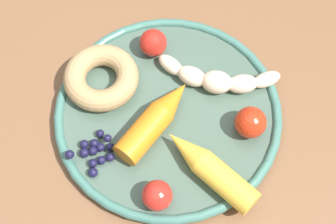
% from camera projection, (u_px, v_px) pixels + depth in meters
% --- Properties ---
extents(dining_table, '(1.10, 0.97, 0.75)m').
position_uv_depth(dining_table, '(137.00, 145.00, 0.72)').
color(dining_table, brown).
rests_on(dining_table, ground_plane).
extents(plate, '(0.29, 0.29, 0.02)m').
position_uv_depth(plate, '(168.00, 113.00, 0.64)').
color(plate, '#435B4C').
rests_on(plate, dining_table).
extents(banana, '(0.16, 0.08, 0.03)m').
position_uv_depth(banana, '(217.00, 79.00, 0.65)').
color(banana, beige).
rests_on(banana, plate).
extents(carrot_orange, '(0.05, 0.13, 0.03)m').
position_uv_depth(carrot_orange, '(156.00, 119.00, 0.62)').
color(carrot_orange, orange).
rests_on(carrot_orange, plate).
extents(carrot_yellow, '(0.13, 0.06, 0.03)m').
position_uv_depth(carrot_yellow, '(209.00, 168.00, 0.59)').
color(carrot_yellow, yellow).
rests_on(carrot_yellow, plate).
extents(donut, '(0.14, 0.14, 0.03)m').
position_uv_depth(donut, '(101.00, 78.00, 0.64)').
color(donut, tan).
rests_on(donut, plate).
extents(blueberry_pile, '(0.05, 0.06, 0.02)m').
position_uv_depth(blueberry_pile, '(94.00, 152.00, 0.61)').
color(blueberry_pile, '#191638').
rests_on(blueberry_pile, plate).
extents(tomato_near, '(0.04, 0.04, 0.04)m').
position_uv_depth(tomato_near, '(153.00, 43.00, 0.66)').
color(tomato_near, red).
rests_on(tomato_near, plate).
extents(tomato_mid, '(0.04, 0.04, 0.04)m').
position_uv_depth(tomato_mid, '(157.00, 195.00, 0.57)').
color(tomato_mid, red).
rests_on(tomato_mid, plate).
extents(tomato_far, '(0.04, 0.04, 0.04)m').
position_uv_depth(tomato_far, '(251.00, 122.00, 0.61)').
color(tomato_far, red).
rests_on(tomato_far, plate).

